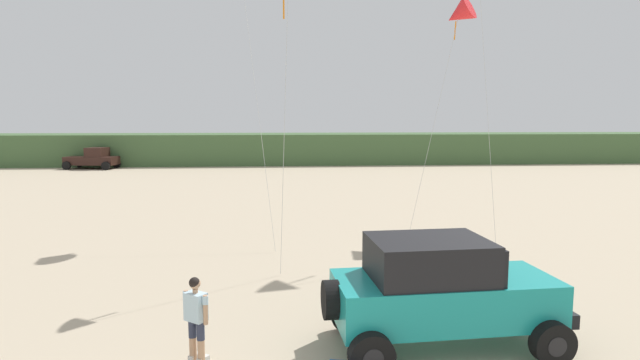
{
  "coord_description": "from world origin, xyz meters",
  "views": [
    {
      "loc": [
        0.26,
        -5.68,
        4.63
      ],
      "look_at": [
        1.07,
        4.86,
        3.35
      ],
      "focal_mm": 28.51,
      "sensor_mm": 36.0,
      "label": 1
    }
  ],
  "objects_px": {
    "person_watching": "(196,314)",
    "distant_pickup": "(93,159)",
    "jeep": "(441,290)",
    "kite_orange_streamer": "(459,14)"
  },
  "relations": [
    {
      "from": "jeep",
      "to": "distant_pickup",
      "type": "xyz_separation_m",
      "value": [
        -20.57,
        38.74,
        -0.26
      ]
    },
    {
      "from": "jeep",
      "to": "person_watching",
      "type": "height_order",
      "value": "jeep"
    },
    {
      "from": "person_watching",
      "to": "distant_pickup",
      "type": "distance_m",
      "value": 42.06
    },
    {
      "from": "person_watching",
      "to": "distant_pickup",
      "type": "height_order",
      "value": "distant_pickup"
    },
    {
      "from": "jeep",
      "to": "kite_orange_streamer",
      "type": "relative_size",
      "value": 0.5
    },
    {
      "from": "person_watching",
      "to": "distant_pickup",
      "type": "bearing_deg",
      "value": 111.98
    },
    {
      "from": "person_watching",
      "to": "kite_orange_streamer",
      "type": "height_order",
      "value": "kite_orange_streamer"
    },
    {
      "from": "distant_pickup",
      "to": "kite_orange_streamer",
      "type": "height_order",
      "value": "kite_orange_streamer"
    },
    {
      "from": "jeep",
      "to": "distant_pickup",
      "type": "height_order",
      "value": "jeep"
    },
    {
      "from": "jeep",
      "to": "distant_pickup",
      "type": "bearing_deg",
      "value": 117.97
    }
  ]
}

